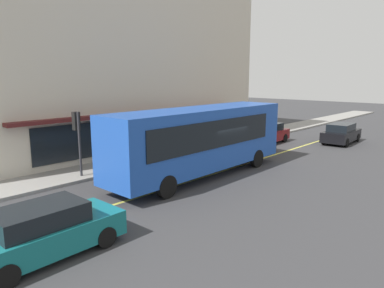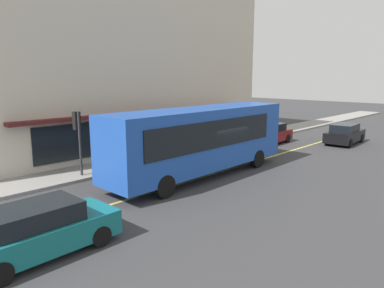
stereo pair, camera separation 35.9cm
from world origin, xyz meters
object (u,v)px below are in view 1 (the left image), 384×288
Objects in this scene: car_black at (341,133)px; car_maroon at (267,134)px; traffic_light at (77,128)px; bus at (201,138)px; pedestrian_mid_block at (195,133)px; car_teal at (44,232)px.

car_black and car_maroon have the same top height.
traffic_light is 19.76m from car_black.
car_black is 5.78m from car_maroon.
traffic_light is 0.74× the size of car_maroon.
bus is at bearing 172.77° from car_black.
car_teal is at bearing -152.60° from pedestrian_mid_block.
traffic_light is 8.24m from car_teal.
pedestrian_mid_block reaches higher than car_teal.
traffic_light is 9.85m from pedestrian_mid_block.
traffic_light is 0.74× the size of car_teal.
traffic_light reaches higher than car_maroon.
car_black is at bearing -46.21° from car_maroon.
car_teal and car_maroon have the same top height.
car_teal is at bearing -126.35° from traffic_light.
bus reaches higher than traffic_light.
pedestrian_mid_block is at bearing 142.06° from car_black.
car_teal is (-4.77, -6.48, -1.79)m from traffic_light.
bus reaches higher than pedestrian_mid_block.
bus reaches higher than car_maroon.
bus is 2.56× the size of car_maroon.
bus is 9.60m from car_teal.
bus reaches higher than car_black.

